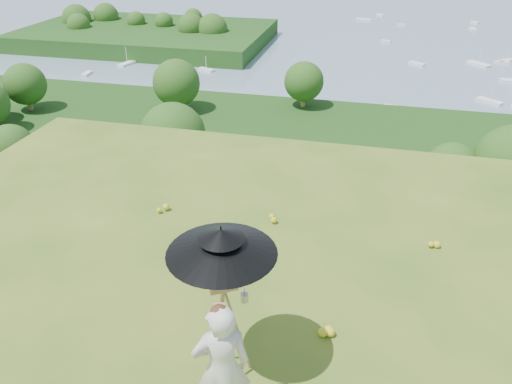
# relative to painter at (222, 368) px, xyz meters

# --- Properties ---
(ground) EXTENTS (14.00, 14.00, 0.00)m
(ground) POSITION_rel_painter_xyz_m (0.16, 0.56, -0.79)
(ground) COLOR #3B611B
(ground) RESTS_ON ground
(forest_slope) EXTENTS (140.00, 56.00, 22.00)m
(forest_slope) POSITION_rel_painter_xyz_m (0.16, 35.56, -29.79)
(forest_slope) COLOR #15350E
(forest_slope) RESTS_ON bay_water
(shoreline_tier) EXTENTS (170.00, 28.00, 8.00)m
(shoreline_tier) POSITION_rel_painter_xyz_m (0.16, 75.56, -36.79)
(shoreline_tier) COLOR gray
(shoreline_tier) RESTS_ON bay_water
(bay_water) EXTENTS (700.00, 700.00, 0.00)m
(bay_water) POSITION_rel_painter_xyz_m (0.16, 240.56, -34.79)
(bay_water) COLOR #7792AA
(bay_water) RESTS_ON ground
(peninsula) EXTENTS (90.00, 60.00, 12.00)m
(peninsula) POSITION_rel_painter_xyz_m (-74.84, 155.56, -29.79)
(peninsula) COLOR #15350E
(peninsula) RESTS_ON bay_water
(slope_trees) EXTENTS (110.00, 50.00, 6.00)m
(slope_trees) POSITION_rel_painter_xyz_m (0.16, 35.56, -15.79)
(slope_trees) COLOR #234B16
(slope_trees) RESTS_ON forest_slope
(harbor_town) EXTENTS (110.00, 22.00, 5.00)m
(harbor_town) POSITION_rel_painter_xyz_m (0.16, 75.56, -30.29)
(harbor_town) COLOR silver
(harbor_town) RESTS_ON shoreline_tier
(moored_boats) EXTENTS (140.00, 140.00, 0.70)m
(moored_boats) POSITION_rel_painter_xyz_m (-12.34, 161.56, -34.44)
(moored_boats) COLOR white
(moored_boats) RESTS_ON bay_water
(wildflowers) EXTENTS (10.00, 10.50, 0.12)m
(wildflowers) POSITION_rel_painter_xyz_m (0.16, 0.81, -0.73)
(wildflowers) COLOR gold
(wildflowers) RESTS_ON ground
(painter) EXTENTS (0.68, 0.59, 1.58)m
(painter) POSITION_rel_painter_xyz_m (0.00, 0.00, 0.00)
(painter) COLOR beige
(painter) RESTS_ON ground
(field_easel) EXTENTS (0.82, 0.82, 1.57)m
(field_easel) POSITION_rel_painter_xyz_m (-0.14, 0.59, -0.01)
(field_easel) COLOR olive
(field_easel) RESTS_ON ground
(sun_umbrella) EXTENTS (1.54, 1.54, 0.75)m
(sun_umbrella) POSITION_rel_painter_xyz_m (-0.16, 0.62, 0.87)
(sun_umbrella) COLOR black
(sun_umbrella) RESTS_ON field_easel
(painter_cap) EXTENTS (0.24, 0.26, 0.10)m
(painter_cap) POSITION_rel_painter_xyz_m (0.00, 0.00, 0.75)
(painter_cap) COLOR #D87876
(painter_cap) RESTS_ON painter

